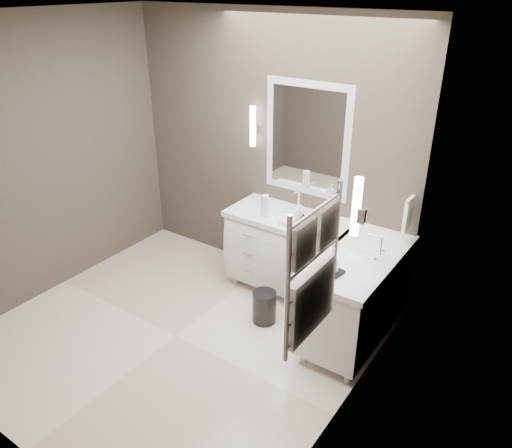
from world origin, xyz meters
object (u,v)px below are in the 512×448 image
Objects in this scene: waste_bin at (264,307)px; vanity_right at (356,292)px; towel_ladder at (312,278)px; vanity_back at (289,249)px.

vanity_right is at bearing 17.62° from waste_bin.
towel_ladder is at bearing -80.16° from vanity_right.
towel_ladder reaches higher than waste_bin.
vanity_right is at bearing -20.38° from vanity_back.
towel_ladder is (1.10, -1.63, 0.91)m from vanity_back.
vanity_back is 3.95× the size of waste_bin.
vanity_back is 1.38× the size of towel_ladder.
waste_bin is (0.09, -0.58, -0.33)m from vanity_back.
vanity_back is 1.00× the size of vanity_right.
waste_bin is at bearing 133.96° from towel_ladder.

